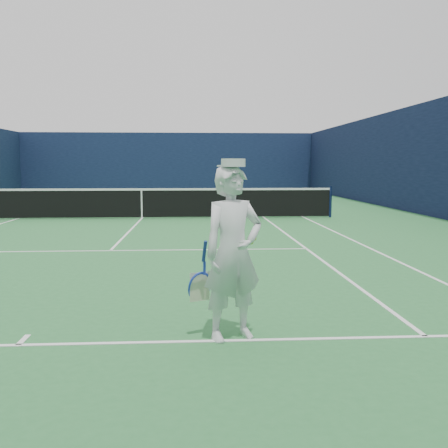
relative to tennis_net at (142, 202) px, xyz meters
name	(u,v)px	position (x,y,z in m)	size (l,w,h in m)	color
ground	(142,218)	(0.00, 0.00, -0.55)	(80.00, 80.00, 0.00)	#2C7439
court_markings	(142,218)	(0.00, 0.00, -0.55)	(11.03, 23.83, 0.01)	white
windscreen_fence	(141,158)	(0.00, 0.00, 1.45)	(20.12, 36.12, 4.00)	#0E1836
tennis_net	(142,202)	(0.00, 0.00, 0.00)	(12.88, 0.09, 1.07)	#141E4C
tennis_player	(233,252)	(2.12, -11.79, 0.34)	(0.87, 0.65, 1.83)	white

